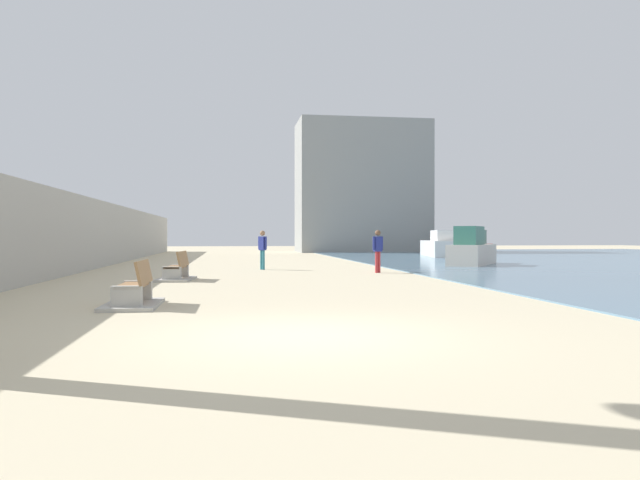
{
  "coord_description": "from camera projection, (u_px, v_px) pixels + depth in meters",
  "views": [
    {
      "loc": [
        -1.08,
        -8.98,
        1.5
      ],
      "look_at": [
        2.7,
        16.57,
        1.31
      ],
      "focal_mm": 33.84,
      "sensor_mm": 36.0,
      "label": 1
    }
  ],
  "objects": [
    {
      "name": "boat_far_left",
      "position": [
        472.0,
        250.0,
        30.24
      ],
      "size": [
        4.06,
        4.96,
        1.92
      ],
      "color": "beige",
      "rests_on": "water_bay"
    },
    {
      "name": "boat_far_right",
      "position": [
        442.0,
        246.0,
        42.77
      ],
      "size": [
        3.13,
        6.85,
        1.83
      ],
      "color": "white",
      "rests_on": "water_bay"
    },
    {
      "name": "harbor_building",
      "position": [
        362.0,
        187.0,
        56.13
      ],
      "size": [
        12.0,
        6.0,
        12.03
      ],
      "primitive_type": "cube",
      "color": "gray",
      "rests_on": "ground"
    },
    {
      "name": "bench_far",
      "position": [
        177.0,
        273.0,
        20.27
      ],
      "size": [
        1.3,
        2.2,
        0.98
      ],
      "color": "#ADAAA3",
      "rests_on": "ground"
    },
    {
      "name": "bench_near",
      "position": [
        134.0,
        295.0,
        12.74
      ],
      "size": [
        1.12,
        2.11,
        0.98
      ],
      "color": "#ADAAA3",
      "rests_on": "ground"
    },
    {
      "name": "ground_plane",
      "position": [
        255.0,
        269.0,
        26.86
      ],
      "size": [
        120.0,
        120.0,
        0.0
      ],
      "primitive_type": "plane",
      "color": "beige"
    },
    {
      "name": "person_walking",
      "position": [
        378.0,
        248.0,
        24.3
      ],
      "size": [
        0.48,
        0.31,
        1.73
      ],
      "color": "#B22D33",
      "rests_on": "ground"
    },
    {
      "name": "person_standing",
      "position": [
        262.0,
        247.0,
        26.55
      ],
      "size": [
        0.37,
        0.43,
        1.73
      ],
      "color": "teal",
      "rests_on": "ground"
    },
    {
      "name": "boat_mid_bay",
      "position": [
        477.0,
        244.0,
        53.12
      ],
      "size": [
        4.74,
        6.08,
        1.95
      ],
      "color": "red",
      "rests_on": "water_bay"
    },
    {
      "name": "seawall",
      "position": [
        79.0,
        234.0,
        25.75
      ],
      "size": [
        0.8,
        64.0,
        3.16
      ],
      "primitive_type": "cube",
      "color": "#ADAAA3",
      "rests_on": "ground"
    }
  ]
}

